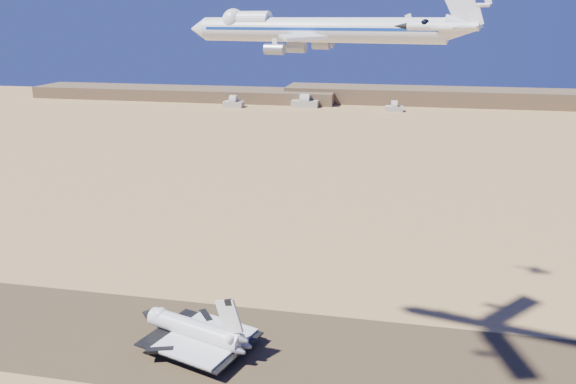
% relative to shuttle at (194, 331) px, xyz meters
% --- Properties ---
extents(ground, '(1200.00, 1200.00, 0.00)m').
position_rel_shuttle_xyz_m(ground, '(11.50, 1.68, -5.40)').
color(ground, tan).
rests_on(ground, ground).
extents(runway, '(600.00, 50.00, 0.06)m').
position_rel_shuttle_xyz_m(runway, '(11.50, 1.68, -5.37)').
color(runway, '#4B3E25').
rests_on(runway, ground).
extents(ridgeline, '(960.00, 90.00, 18.00)m').
position_rel_shuttle_xyz_m(ridgeline, '(76.82, 528.99, 2.23)').
color(ridgeline, brown).
rests_on(ridgeline, ground).
extents(hangars, '(200.50, 29.50, 30.00)m').
position_rel_shuttle_xyz_m(hangars, '(-52.50, 480.12, -0.57)').
color(hangars, '#B8B1A3').
rests_on(hangars, ground).
extents(shuttle, '(41.23, 32.84, 20.09)m').
position_rel_shuttle_xyz_m(shuttle, '(0.00, 0.00, 0.00)').
color(shuttle, silver).
rests_on(shuttle, runway).
extents(carrier_747, '(73.35, 55.44, 18.23)m').
position_rel_shuttle_xyz_m(carrier_747, '(35.30, -3.85, 89.33)').
color(carrier_747, white).
extents(crew_a, '(0.47, 0.70, 1.89)m').
position_rel_shuttle_xyz_m(crew_a, '(6.59, -8.68, -4.40)').
color(crew_a, '#CE610C').
rests_on(crew_a, runway).
extents(crew_b, '(0.95, 1.02, 1.84)m').
position_rel_shuttle_xyz_m(crew_b, '(6.50, -4.68, -4.42)').
color(crew_b, '#CE610C').
rests_on(crew_b, runway).
extents(crew_c, '(1.08, 1.19, 1.83)m').
position_rel_shuttle_xyz_m(crew_c, '(5.80, -4.84, -4.43)').
color(crew_c, '#CE610C').
rests_on(crew_c, runway).
extents(chase_jet_a, '(13.90, 8.17, 3.56)m').
position_rel_shuttle_xyz_m(chase_jet_a, '(63.69, -48.63, 90.87)').
color(chase_jet_a, white).
extents(chase_jet_d, '(13.36, 7.88, 3.43)m').
position_rel_shuttle_xyz_m(chase_jet_d, '(54.49, 44.84, 90.71)').
color(chase_jet_d, white).
extents(chase_jet_e, '(13.62, 7.67, 3.42)m').
position_rel_shuttle_xyz_m(chase_jet_e, '(78.95, 56.66, 96.03)').
color(chase_jet_e, white).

